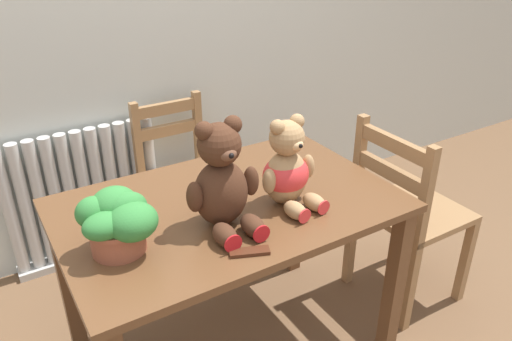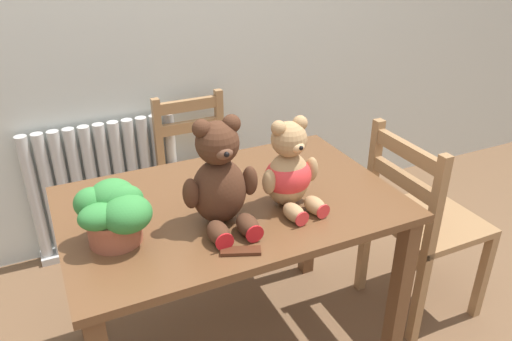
{
  "view_description": "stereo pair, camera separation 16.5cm",
  "coord_description": "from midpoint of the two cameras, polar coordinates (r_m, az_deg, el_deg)",
  "views": [
    {
      "loc": [
        -0.73,
        -0.98,
        1.67
      ],
      "look_at": [
        0.05,
        0.29,
        0.9
      ],
      "focal_mm": 35.0,
      "sensor_mm": 36.0,
      "label": 1
    },
    {
      "loc": [
        -0.59,
        -1.06,
        1.67
      ],
      "look_at": [
        0.05,
        0.29,
        0.9
      ],
      "focal_mm": 35.0,
      "sensor_mm": 36.0,
      "label": 2
    }
  ],
  "objects": [
    {
      "name": "dining_table",
      "position": [
        1.88,
        -5.6,
        -6.67
      ],
      "size": [
        1.21,
        0.78,
        0.74
      ],
      "color": "brown",
      "rests_on": "ground_plane"
    },
    {
      "name": "wooden_chair_side",
      "position": [
        2.35,
        14.9,
        -4.74
      ],
      "size": [
        0.41,
        0.42,
        0.9
      ],
      "rotation": [
        0.0,
        0.0,
        -1.57
      ],
      "color": "#997047",
      "rests_on": "ground_plane"
    },
    {
      "name": "potted_plant",
      "position": [
        1.58,
        -18.44,
        -5.53
      ],
      "size": [
        0.22,
        0.22,
        0.2
      ],
      "color": "#9E5138",
      "rests_on": "dining_table"
    },
    {
      "name": "wall_back",
      "position": [
        2.6,
        -17.48,
        17.79
      ],
      "size": [
        8.0,
        0.04,
        2.6
      ],
      "primitive_type": "cube",
      "color": "silver",
      "rests_on": "ground_plane"
    },
    {
      "name": "chocolate_bar",
      "position": [
        1.55,
        -3.84,
        -9.35
      ],
      "size": [
        0.13,
        0.08,
        0.01
      ],
      "primitive_type": "cube",
      "rotation": [
        0.0,
        0.0,
        -0.39
      ],
      "color": "#472314",
      "rests_on": "dining_table"
    },
    {
      "name": "teddy_bear_left",
      "position": [
        1.61,
        -6.79,
        -1.37
      ],
      "size": [
        0.26,
        0.25,
        0.37
      ],
      "rotation": [
        0.0,
        0.0,
        3.13
      ],
      "color": "#472819",
      "rests_on": "dining_table"
    },
    {
      "name": "radiator",
      "position": [
        2.79,
        -20.39,
        -3.45
      ],
      "size": [
        0.8,
        0.1,
        0.73
      ],
      "color": "beige",
      "rests_on": "ground_plane"
    },
    {
      "name": "wooden_chair_behind",
      "position": [
        2.66,
        -10.19,
        -1.06
      ],
      "size": [
        0.38,
        0.43,
        0.84
      ],
      "rotation": [
        0.0,
        0.0,
        3.14
      ],
      "color": "#997047",
      "rests_on": "ground_plane"
    },
    {
      "name": "teddy_bear_right",
      "position": [
        1.74,
        0.91,
        -0.04
      ],
      "size": [
        0.23,
        0.25,
        0.33
      ],
      "rotation": [
        0.0,
        0.0,
        3.25
      ],
      "color": "tan",
      "rests_on": "dining_table"
    }
  ]
}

